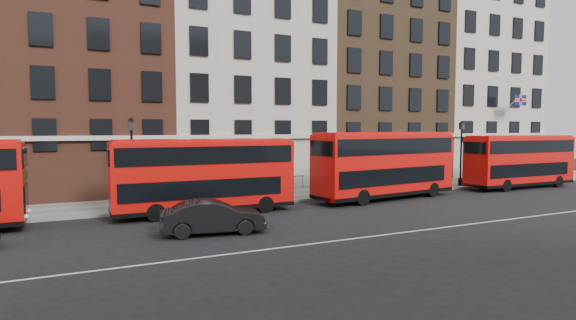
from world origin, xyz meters
name	(u,v)px	position (x,y,z in m)	size (l,w,h in m)	color
ground	(363,226)	(0.00, 0.00, 0.00)	(120.00, 120.00, 0.00)	black
pavement	(277,196)	(0.00, 10.50, 0.07)	(80.00, 5.00, 0.15)	slate
kerb	(292,201)	(0.00, 8.00, 0.08)	(80.00, 0.30, 0.16)	gray
road_centre_line	(388,234)	(0.00, -2.00, 0.01)	(70.00, 0.12, 0.01)	white
building_terrace	(237,63)	(-0.31, 17.88, 10.24)	(64.00, 11.95, 22.00)	beige
bus_b	(204,174)	(-6.26, 6.39, 2.26)	(10.06, 2.50, 4.22)	red
bus_c	(385,163)	(6.22, 6.38, 2.45)	(11.10, 4.00, 4.56)	red
bus_d	(520,160)	(19.59, 6.39, 2.28)	(10.15, 2.50, 4.25)	red
car_front	(213,217)	(-7.13, 1.54, 0.78)	(1.64, 4.71, 1.55)	black
lamp_post_left	(132,158)	(-9.78, 9.14, 3.08)	(0.44, 0.44, 5.33)	black
lamp_post_right	(461,150)	(15.70, 8.80, 3.08)	(0.44, 0.44, 5.33)	black
traffic_light	(553,154)	(26.81, 8.53, 2.45)	(0.25, 0.45, 3.27)	black
iron_railings	(265,184)	(0.00, 12.70, 0.65)	(6.60, 0.06, 1.00)	black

